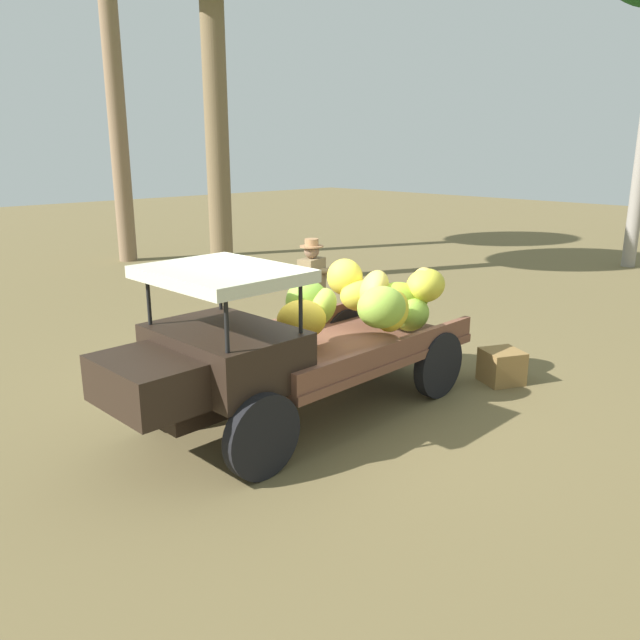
# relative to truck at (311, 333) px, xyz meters

# --- Properties ---
(ground_plane) EXTENTS (60.00, 60.00, 0.00)m
(ground_plane) POSITION_rel_truck_xyz_m (-0.49, -0.30, -0.96)
(ground_plane) COLOR brown
(truck) EXTENTS (4.52, 1.90, 1.85)m
(truck) POSITION_rel_truck_xyz_m (0.00, 0.00, 0.00)
(truck) COLOR black
(truck) RESTS_ON ground
(farmer) EXTENTS (0.53, 0.49, 1.71)m
(farmer) POSITION_rel_truck_xyz_m (-1.52, -1.59, 0.02)
(farmer) COLOR #84634F
(farmer) RESTS_ON ground
(wooden_crate) EXTENTS (0.63, 0.63, 0.44)m
(wooden_crate) POSITION_rel_truck_xyz_m (-2.44, 1.04, -0.74)
(wooden_crate) COLOR olive
(wooden_crate) RESTS_ON ground
(loose_banana_bunch) EXTENTS (0.63, 0.60, 0.36)m
(loose_banana_bunch) POSITION_rel_truck_xyz_m (-0.66, -2.26, -0.78)
(loose_banana_bunch) COLOR #BDC94A
(loose_banana_bunch) RESTS_ON ground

